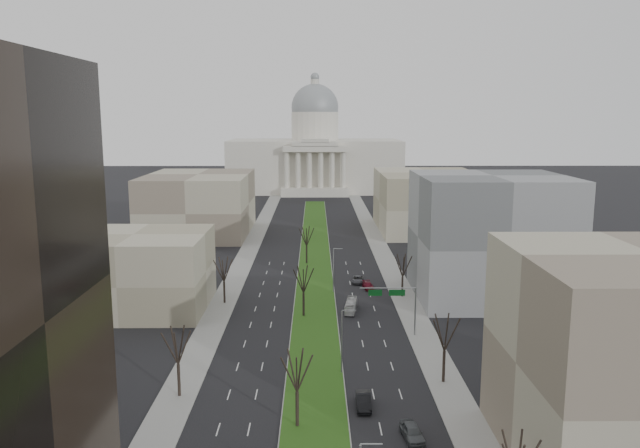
{
  "coord_description": "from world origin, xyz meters",
  "views": [
    {
      "loc": [
        0.09,
        -26.39,
        35.17
      ],
      "look_at": [
        1.1,
        104.08,
        12.51
      ],
      "focal_mm": 35.0,
      "sensor_mm": 36.0,
      "label": 1
    }
  ],
  "objects_px": {
    "car_grey_near": "(412,432)",
    "car_grey_far": "(358,280)",
    "car_red": "(368,286)",
    "box_van": "(351,306)",
    "car_black": "(364,401)"
  },
  "relations": [
    {
      "from": "car_grey_near",
      "to": "car_grey_far",
      "type": "bearing_deg",
      "value": 83.65
    },
    {
      "from": "car_red",
      "to": "car_grey_far",
      "type": "xyz_separation_m",
      "value": [
        -1.83,
        4.8,
        0.03
      ]
    },
    {
      "from": "car_grey_near",
      "to": "car_grey_far",
      "type": "relative_size",
      "value": 0.98
    },
    {
      "from": "car_red",
      "to": "box_van",
      "type": "bearing_deg",
      "value": -114.39
    },
    {
      "from": "car_red",
      "to": "car_grey_far",
      "type": "relative_size",
      "value": 0.92
    },
    {
      "from": "car_black",
      "to": "car_red",
      "type": "relative_size",
      "value": 1.1
    },
    {
      "from": "car_red",
      "to": "car_grey_far",
      "type": "bearing_deg",
      "value": 102.94
    },
    {
      "from": "car_black",
      "to": "car_grey_far",
      "type": "bearing_deg",
      "value": 88.34
    },
    {
      "from": "car_black",
      "to": "car_grey_near",
      "type": "bearing_deg",
      "value": -56.59
    },
    {
      "from": "car_grey_near",
      "to": "box_van",
      "type": "distance_m",
      "value": 46.0
    },
    {
      "from": "car_black",
      "to": "box_van",
      "type": "bearing_deg",
      "value": 90.57
    },
    {
      "from": "car_grey_far",
      "to": "car_black",
      "type": "bearing_deg",
      "value": -84.86
    },
    {
      "from": "car_grey_near",
      "to": "box_van",
      "type": "relative_size",
      "value": 0.66
    },
    {
      "from": "car_grey_far",
      "to": "box_van",
      "type": "xyz_separation_m",
      "value": [
        -2.57,
        -19.63,
        0.34
      ]
    },
    {
      "from": "car_red",
      "to": "box_van",
      "type": "relative_size",
      "value": 0.62
    }
  ]
}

